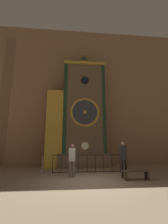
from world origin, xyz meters
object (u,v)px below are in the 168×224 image
Objects in this scene: clock_tower at (79,114)px; stanchion_post at (42,168)px; visitor_far at (123,156)px; visitor_bench at (136,173)px; visitor_near at (72,157)px.

stanchion_post is at bearing -134.49° from clock_tower.
visitor_far reaches higher than visitor_bench.
visitor_far is at bearing 134.07° from visitor_bench.
visitor_near is 0.94× the size of visitor_far.
visitor_bench is (0.42, -0.43, -0.77)m from visitor_far.
visitor_far is at bearing -62.60° from clock_tower.
clock_tower is 6.36m from visitor_bench.
visitor_far is 0.98m from visitor_bench.
visitor_near is at bearing -36.64° from stanchion_post.
stanchion_post is (-2.32, -2.37, -3.75)m from clock_tower.
stanchion_post is (-1.74, 1.29, -0.71)m from visitor_near.
visitor_far is 1.83× the size of stanchion_post.
visitor_bench is (2.51, -4.47, -3.75)m from clock_tower.
stanchion_post is (-4.42, 1.67, -0.77)m from visitor_far.
visitor_near is 1.24× the size of visitor_bench.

